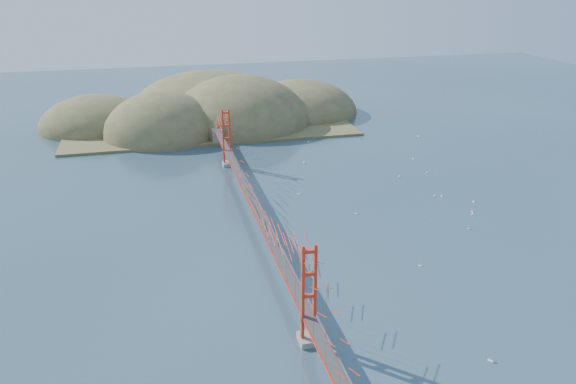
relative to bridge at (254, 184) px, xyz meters
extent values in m
plane|color=#2C4759|center=(0.00, -0.18, -7.01)|extent=(320.00, 320.00, 0.00)
cube|color=gray|center=(0.00, -30.18, -6.66)|extent=(2.00, 2.40, 0.70)
cube|color=gray|center=(0.00, 29.82, -6.66)|extent=(2.00, 2.40, 0.70)
cube|color=#AC2413|center=(0.00, -0.18, -3.71)|extent=(1.40, 92.00, 0.16)
cube|color=#AC2413|center=(0.00, -0.18, -3.91)|extent=(1.33, 92.00, 0.24)
cube|color=#38383A|center=(0.00, -0.18, -3.61)|extent=(1.19, 92.00, 0.03)
cube|color=gray|center=(0.00, 45.82, -5.36)|extent=(2.20, 2.60, 3.30)
cube|color=#786545|center=(0.00, 63.82, -6.76)|extent=(70.00, 40.00, 0.60)
ellipsoid|color=#786545|center=(-12.00, 55.82, -7.01)|extent=(28.00, 28.00, 21.00)
ellipsoid|color=#786545|center=(8.00, 61.82, -7.01)|extent=(36.00, 36.00, 25.00)
ellipsoid|color=#786545|center=(26.00, 69.82, -7.01)|extent=(32.00, 32.00, 18.00)
ellipsoid|color=#786545|center=(-28.00, 67.82, -7.01)|extent=(28.00, 28.00, 16.00)
ellipsoid|color=#786545|center=(2.00, 77.82, -7.01)|extent=(44.00, 44.00, 22.00)
cube|color=white|center=(37.36, 15.67, -6.96)|extent=(0.50, 0.25, 0.09)
cylinder|color=white|center=(37.36, 15.67, -6.70)|extent=(0.01, 0.01, 0.52)
cube|color=white|center=(19.29, -17.91, -6.96)|extent=(0.42, 0.47, 0.09)
cylinder|color=white|center=(19.29, -17.91, -6.70)|extent=(0.01, 0.01, 0.52)
cube|color=white|center=(20.56, 41.82, -6.96)|extent=(0.50, 0.23, 0.09)
cylinder|color=white|center=(20.56, 41.82, -6.69)|extent=(0.01, 0.01, 0.53)
cube|color=white|center=(38.43, 0.37, -6.95)|extent=(0.25, 0.56, 0.10)
cylinder|color=white|center=(38.43, 0.37, -6.66)|extent=(0.02, 0.02, 0.59)
cube|color=white|center=(35.76, -3.54, -6.95)|extent=(0.50, 0.54, 0.10)
cylinder|color=white|center=(35.76, -3.54, -6.65)|extent=(0.02, 0.02, 0.61)
cube|color=white|center=(33.08, 4.27, -6.94)|extent=(0.53, 0.60, 0.11)
cylinder|color=white|center=(33.08, 4.27, -6.61)|extent=(0.02, 0.02, 0.66)
cube|color=white|center=(31.09, 14.92, -6.95)|extent=(0.51, 0.20, 0.09)
cylinder|color=white|center=(31.09, 14.92, -6.68)|extent=(0.01, 0.01, 0.55)
cube|color=white|center=(15.45, 27.37, -6.94)|extent=(0.59, 0.21, 0.11)
cylinder|color=white|center=(15.45, 27.37, -6.62)|extent=(0.02, 0.02, 0.64)
cube|color=white|center=(38.61, 24.37, -6.94)|extent=(0.35, 0.62, 0.11)
cylinder|color=white|center=(38.61, 24.37, -6.62)|extent=(0.02, 0.02, 0.64)
cube|color=white|center=(31.91, -9.03, -6.96)|extent=(0.49, 0.37, 0.09)
cylinder|color=white|center=(31.91, -9.03, -6.70)|extent=(0.01, 0.01, 0.51)
cube|color=white|center=(34.33, 4.03, -6.96)|extent=(0.19, 0.49, 0.09)
cylinder|color=white|center=(34.33, 4.03, -6.69)|extent=(0.01, 0.01, 0.53)
cube|color=white|center=(35.33, -4.42, -6.96)|extent=(0.50, 0.21, 0.09)
cylinder|color=white|center=(35.33, -4.42, -6.69)|extent=(0.01, 0.01, 0.53)
cube|color=white|center=(16.96, 0.51, -6.95)|extent=(0.54, 0.55, 0.11)
cylinder|color=white|center=(16.96, 0.51, -6.63)|extent=(0.02, 0.02, 0.63)
cube|color=white|center=(17.33, -37.87, -6.94)|extent=(0.46, 0.60, 0.11)
cylinder|color=white|center=(17.33, -37.87, -6.62)|extent=(0.02, 0.02, 0.64)
cube|color=white|center=(10.02, 11.09, -6.94)|extent=(0.59, 0.59, 0.11)
cylinder|color=white|center=(10.02, 11.09, -6.60)|extent=(0.02, 0.02, 0.69)
cube|color=white|center=(47.45, 39.89, -6.94)|extent=(0.32, 0.62, 0.11)
cylinder|color=white|center=(47.45, 39.89, -6.62)|extent=(0.02, 0.02, 0.65)
camera|label=1|loc=(-14.27, -78.46, 30.62)|focal=35.00mm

